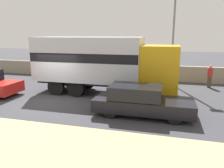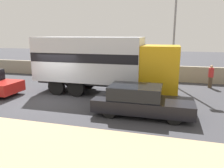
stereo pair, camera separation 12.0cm
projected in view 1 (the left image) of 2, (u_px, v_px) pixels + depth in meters
name	position (u px, v px, depth m)	size (l,w,h in m)	color
ground_plane	(52.00, 100.00, 12.50)	(80.00, 80.00, 0.00)	#38383D
stone_wall_backdrop	(93.00, 70.00, 18.97)	(60.00, 0.35, 1.24)	gray
street_lamp	(174.00, 24.00, 15.40)	(0.56, 0.28, 7.67)	slate
box_truck	(101.00, 61.00, 13.34)	(8.64, 2.61, 3.50)	gold
car_hatchback	(141.00, 101.00, 9.99)	(4.49, 1.74, 1.38)	black
pedestrian	(210.00, 76.00, 15.20)	(0.35, 0.35, 1.59)	#473828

